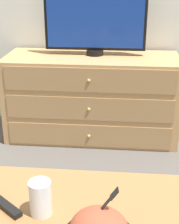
{
  "coord_description": "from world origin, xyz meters",
  "views": [
    {
      "loc": [
        0.1,
        -2.67,
        1.2
      ],
      "look_at": [
        -0.01,
        -1.43,
        0.67
      ],
      "focal_mm": 55.0,
      "sensor_mm": 36.0,
      "label": 1
    }
  ],
  "objects": [
    {
      "name": "ground_plane",
      "position": [
        0.0,
        0.0,
        0.0
      ],
      "size": [
        12.0,
        12.0,
        0.0
      ],
      "primitive_type": "plane",
      "color": "#56514C"
    },
    {
      "name": "drink_cup",
      "position": [
        -0.13,
        -1.81,
        0.53
      ],
      "size": [
        0.07,
        0.07,
        0.12
      ],
      "color": "#9E6638",
      "rests_on": "coffee_table"
    },
    {
      "name": "tv",
      "position": [
        -0.09,
        -0.22,
        0.86
      ],
      "size": [
        0.72,
        0.12,
        0.46
      ],
      "color": "black",
      "rests_on": "dresser"
    },
    {
      "name": "dresser",
      "position": [
        -0.1,
        -0.27,
        0.31
      ],
      "size": [
        1.25,
        0.5,
        0.62
      ],
      "color": "tan",
      "rests_on": "ground_plane"
    },
    {
      "name": "remote_control",
      "position": [
        -0.26,
        -1.79,
        0.49
      ],
      "size": [
        0.15,
        0.13,
        0.02
      ],
      "color": "black",
      "rests_on": "coffee_table"
    }
  ]
}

